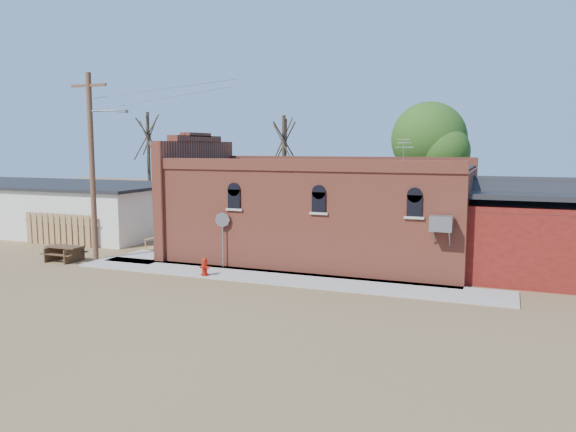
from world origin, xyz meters
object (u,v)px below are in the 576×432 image
(brick_bar, at_px, (315,212))
(picnic_table, at_px, (64,251))
(stop_sign, at_px, (223,225))
(utility_pole, at_px, (93,163))
(trash_barrel, at_px, (201,237))
(fire_hydrant, at_px, (205,267))

(brick_bar, relative_size, picnic_table, 9.22)
(stop_sign, xyz_separation_m, picnic_table, (-7.99, -1.30, -1.53))
(utility_pole, distance_m, trash_barrel, 7.28)
(trash_barrel, relative_size, picnic_table, 0.51)
(picnic_table, bearing_deg, stop_sign, 8.92)
(utility_pole, relative_size, trash_barrel, 9.84)
(fire_hydrant, distance_m, picnic_table, 8.07)
(fire_hydrant, relative_size, trash_barrel, 0.84)
(brick_bar, relative_size, trash_barrel, 17.93)
(utility_pole, height_order, picnic_table, utility_pole)
(fire_hydrant, bearing_deg, picnic_table, 159.10)
(brick_bar, height_order, trash_barrel, brick_bar)
(picnic_table, bearing_deg, brick_bar, 23.82)
(brick_bar, distance_m, utility_pole, 10.96)
(brick_bar, bearing_deg, stop_sign, -130.51)
(brick_bar, distance_m, stop_sign, 4.87)
(stop_sign, height_order, trash_barrel, stop_sign)
(picnic_table, bearing_deg, trash_barrel, 54.20)
(stop_sign, relative_size, picnic_table, 1.41)
(utility_pole, bearing_deg, stop_sign, 5.17)
(utility_pole, height_order, fire_hydrant, utility_pole)
(fire_hydrant, xyz_separation_m, stop_sign, (-0.06, 1.80, 1.55))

